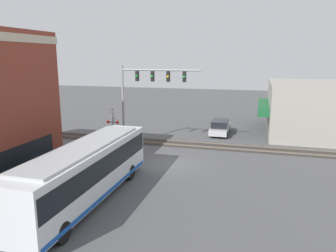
% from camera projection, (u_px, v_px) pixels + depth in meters
% --- Properties ---
extents(ground_plane, '(120.00, 120.00, 0.00)m').
position_uv_depth(ground_plane, '(169.00, 164.00, 25.13)').
color(ground_plane, '#4C4C4F').
extents(shop_building, '(13.27, 9.17, 5.35)m').
position_uv_depth(shop_building, '(307.00, 108.00, 35.38)').
color(shop_building, gray).
rests_on(shop_building, ground).
extents(city_bus, '(11.95, 2.59, 3.28)m').
position_uv_depth(city_bus, '(85.00, 171.00, 18.33)').
color(city_bus, silver).
rests_on(city_bus, ground).
extents(traffic_signal_gantry, '(0.42, 7.25, 7.34)m').
position_uv_depth(traffic_signal_gantry, '(146.00, 86.00, 28.97)').
color(traffic_signal_gantry, gray).
rests_on(traffic_signal_gantry, ground).
extents(crossing_signal, '(1.41, 1.18, 3.81)m').
position_uv_depth(crossing_signal, '(113.00, 122.00, 29.48)').
color(crossing_signal, gray).
rests_on(crossing_signal, ground).
extents(rail_track_near, '(2.60, 60.00, 0.15)m').
position_uv_depth(rail_track_near, '(186.00, 144.00, 30.78)').
color(rail_track_near, '#332D28').
rests_on(rail_track_near, ground).
extents(parked_car_silver, '(4.89, 1.82, 1.53)m').
position_uv_depth(parked_car_silver, '(220.00, 128.00, 34.71)').
color(parked_car_silver, '#B7B7BC').
rests_on(parked_car_silver, ground).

